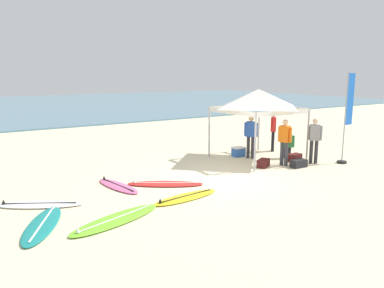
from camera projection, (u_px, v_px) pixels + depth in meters
The scene contains 19 objects.
ground_plane at pixel (220, 178), 12.10m from camera, with size 80.00×80.00×0.00m, color beige.
sea at pixel (30, 106), 38.56m from camera, with size 80.00×36.00×0.10m, color #568499.
canopy_tent at pixel (258, 99), 14.32m from camera, with size 2.80×2.80×2.75m.
surfboard_teal at pixel (43, 224), 8.30m from camera, with size 1.57×2.33×0.19m.
surfboard_white at pixel (39, 204), 9.57m from camera, with size 2.19×1.62×0.19m.
surfboard_yellow at pixel (186, 197), 10.13m from camera, with size 2.13×0.79×0.19m.
surfboard_red at pixel (165, 184), 11.36m from camera, with size 2.25×1.80×0.19m.
surfboard_pink at pixel (118, 186), 11.15m from camera, with size 0.85×2.05×0.19m.
surfboard_lime at pixel (116, 219), 8.59m from camera, with size 2.59×1.41×0.19m.
person_blue at pixel (251, 134), 14.77m from camera, with size 0.37×0.48×1.71m.
person_red at pixel (273, 129), 16.14m from camera, with size 0.42×0.41×1.71m.
person_orange at pixel (285, 139), 13.58m from camera, with size 0.29×0.54×1.71m.
person_grey at pixel (314, 137), 13.93m from camera, with size 0.42×0.41×1.71m.
person_green at pixel (287, 142), 14.84m from camera, with size 0.40×0.44×1.20m.
banner_flag at pixel (347, 122), 13.91m from camera, with size 0.60×0.36×3.40m.
gear_bag_near_tent at pixel (263, 163), 13.55m from camera, with size 0.60×0.32×0.28m, color #4C1919.
gear_bag_by_pole at pixel (294, 157), 14.45m from camera, with size 0.60×0.32×0.28m, color #4C1919.
gear_bag_on_sand at pixel (299, 163), 13.49m from camera, with size 0.60×0.32×0.28m, color #232328.
cooler_box at pixel (238, 152), 15.25m from camera, with size 0.50×0.36×0.39m.
Camera 1 is at (-7.16, -9.29, 3.33)m, focal length 35.00 mm.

